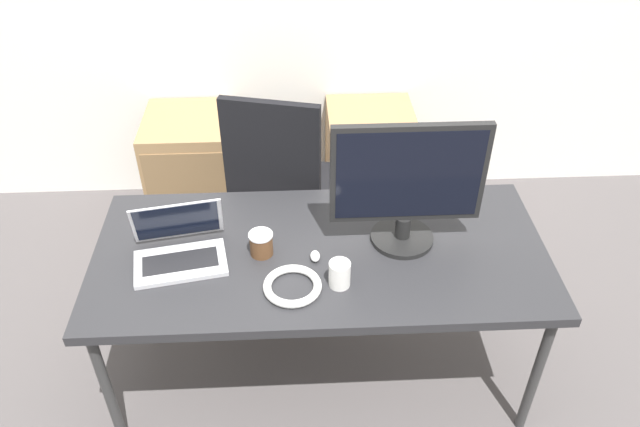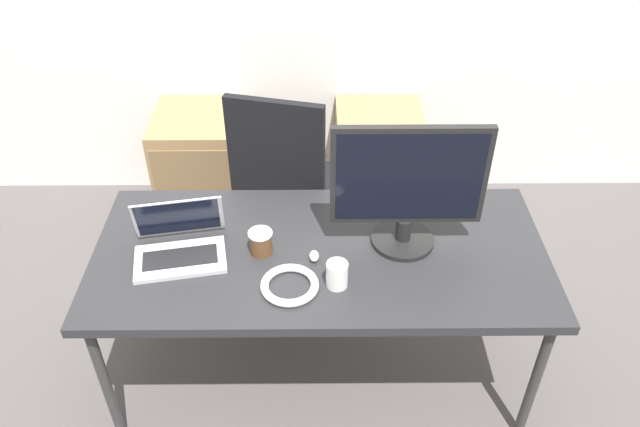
# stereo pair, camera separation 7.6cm
# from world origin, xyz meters

# --- Properties ---
(ground_plane) EXTENTS (14.00, 14.00, 0.00)m
(ground_plane) POSITION_xyz_m (0.00, 0.00, 0.00)
(ground_plane) COLOR #514C4C
(desk) EXTENTS (1.76, 0.80, 0.71)m
(desk) POSITION_xyz_m (0.00, 0.00, 0.66)
(desk) COLOR #28282B
(desk) RESTS_ON ground_plane
(office_chair) EXTENTS (0.58, 0.62, 1.09)m
(office_chair) POSITION_xyz_m (-0.15, 0.70, 0.41)
(office_chair) COLOR #232326
(office_chair) RESTS_ON ground_plane
(cabinet_left) EXTENTS (0.48, 0.50, 0.64)m
(cabinet_left) POSITION_xyz_m (-0.67, 1.19, 0.32)
(cabinet_left) COLOR #99754C
(cabinet_left) RESTS_ON ground_plane
(cabinet_right) EXTENTS (0.48, 0.50, 0.64)m
(cabinet_right) POSITION_xyz_m (0.34, 1.19, 0.32)
(cabinet_right) COLOR #99754C
(cabinet_right) RESTS_ON ground_plane
(laptop_center) EXTENTS (0.37, 0.32, 0.21)m
(laptop_center) POSITION_xyz_m (-0.54, -0.02, 0.76)
(laptop_center) COLOR silver
(laptop_center) RESTS_ON desk
(monitor) EXTENTS (0.58, 0.25, 0.52)m
(monitor) POSITION_xyz_m (0.32, 0.05, 0.97)
(monitor) COLOR black
(monitor) RESTS_ON desk
(mouse) EXTENTS (0.04, 0.06, 0.03)m
(mouse) POSITION_xyz_m (-0.02, -0.05, 0.73)
(mouse) COLOR silver
(mouse) RESTS_ON desk
(coffee_cup_white) EXTENTS (0.08, 0.08, 0.10)m
(coffee_cup_white) POSITION_xyz_m (0.06, -0.19, 0.76)
(coffee_cup_white) COLOR white
(coffee_cup_white) RESTS_ON desk
(coffee_cup_brown) EXTENTS (0.09, 0.09, 0.10)m
(coffee_cup_brown) POSITION_xyz_m (-0.23, -0.01, 0.76)
(coffee_cup_brown) COLOR brown
(coffee_cup_brown) RESTS_ON desk
(cable_coil) EXTENTS (0.21, 0.21, 0.03)m
(cable_coil) POSITION_xyz_m (-0.11, -0.21, 0.72)
(cable_coil) COLOR white
(cable_coil) RESTS_ON desk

